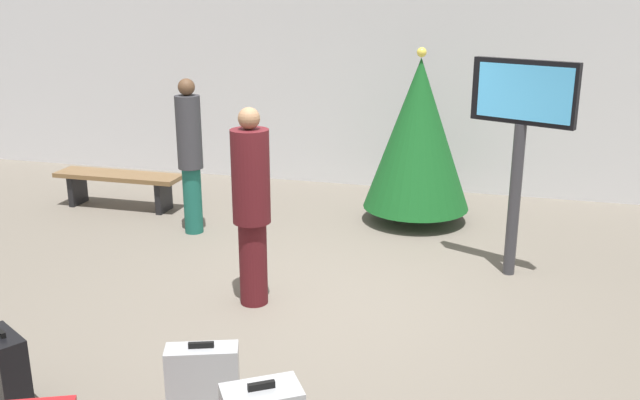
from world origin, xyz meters
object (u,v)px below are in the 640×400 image
(waiting_bench, at_px, (119,181))
(traveller_0, at_px, (251,203))
(flight_info_kiosk, at_px, (521,124))
(suitcase_4, at_px, (5,371))
(suitcase_0, at_px, (203,380))
(holiday_tree, at_px, (418,134))
(traveller_1, at_px, (190,152))

(waiting_bench, height_order, traveller_0, traveller_0)
(flight_info_kiosk, height_order, suitcase_4, flight_info_kiosk)
(waiting_bench, distance_m, suitcase_4, 4.75)
(flight_info_kiosk, height_order, waiting_bench, flight_info_kiosk)
(flight_info_kiosk, relative_size, suitcase_0, 4.09)
(suitcase_0, bearing_deg, flight_info_kiosk, 56.79)
(waiting_bench, xyz_separation_m, suitcase_4, (1.73, -4.43, -0.09))
(holiday_tree, distance_m, suitcase_0, 4.78)
(traveller_1, bearing_deg, waiting_bench, 154.77)
(traveller_0, xyz_separation_m, suitcase_4, (-1.09, -2.07, -0.71))
(suitcase_0, bearing_deg, holiday_tree, 79.39)
(holiday_tree, height_order, suitcase_0, holiday_tree)
(holiday_tree, xyz_separation_m, suitcase_4, (-2.24, -4.91, -0.85))
(waiting_bench, relative_size, traveller_1, 0.93)
(suitcase_4, bearing_deg, flight_info_kiosk, 45.07)
(traveller_0, bearing_deg, waiting_bench, 140.10)
(suitcase_0, bearing_deg, traveller_0, 99.10)
(traveller_0, relative_size, traveller_1, 1.00)
(traveller_1, bearing_deg, suitcase_4, -85.06)
(flight_info_kiosk, xyz_separation_m, traveller_1, (-3.75, 0.34, -0.59))
(holiday_tree, bearing_deg, traveller_1, -155.86)
(traveller_1, distance_m, suitcase_4, 3.85)
(traveller_0, xyz_separation_m, traveller_1, (-1.42, 1.70, 0.02))
(traveller_1, height_order, suitcase_0, traveller_1)
(flight_info_kiosk, xyz_separation_m, waiting_bench, (-5.15, 1.00, -1.22))
(traveller_0, distance_m, suitcase_4, 2.44)
(traveller_0, bearing_deg, suitcase_0, -80.90)
(waiting_bench, height_order, traveller_1, traveller_1)
(holiday_tree, bearing_deg, waiting_bench, -173.00)
(holiday_tree, bearing_deg, suitcase_0, -100.61)
(flight_info_kiosk, height_order, suitcase_0, flight_info_kiosk)
(flight_info_kiosk, distance_m, suitcase_4, 5.02)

